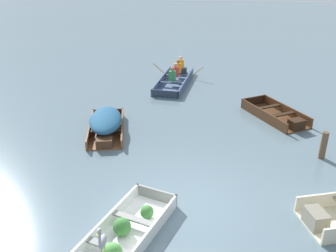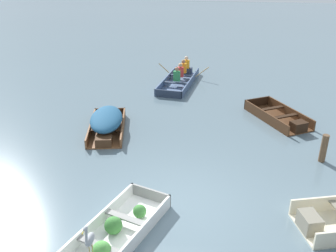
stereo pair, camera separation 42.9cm
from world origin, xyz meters
TOP-DOWN VIEW (x-y plane):
  - ground_plane at (0.00, 0.00)m, footprint 80.00×80.00m
  - dinghy_white_foreground at (-1.15, -1.40)m, footprint 1.97×3.27m
  - skiff_wooden_brown_near_moored at (-2.87, 3.61)m, footprint 1.63×2.71m
  - skiff_dark_varnish_far_moored at (2.83, 5.43)m, footprint 2.28×2.74m
  - rowboat_slate_blue_with_crew at (-1.21, 9.04)m, footprint 2.40×3.66m
  - heron_on_dinghy at (-1.21, -2.28)m, footprint 0.15×0.45m
  - mooring_post at (3.73, 2.77)m, footprint 0.18×0.18m

SIDE VIEW (x-z plane):
  - ground_plane at x=0.00m, z-range 0.00..0.00m
  - skiff_dark_varnish_far_moored at x=2.83m, z-range -0.05..0.31m
  - dinghy_white_foreground at x=-1.15m, z-range -0.07..0.35m
  - rowboat_slate_blue_with_crew at x=-1.21m, z-range -0.24..0.64m
  - skiff_wooden_brown_near_moored at x=-2.87m, z-range 0.04..0.69m
  - mooring_post at x=3.73m, z-range 0.00..0.82m
  - heron_on_dinghy at x=-1.21m, z-range 0.47..1.31m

